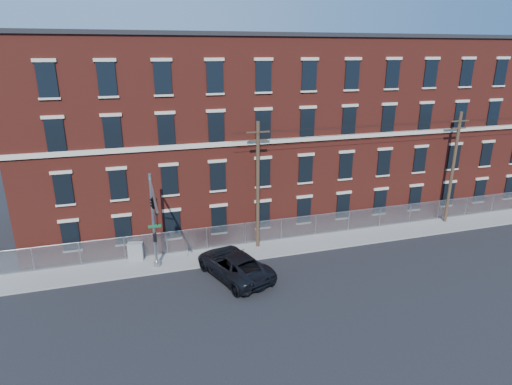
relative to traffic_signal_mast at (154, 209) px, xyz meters
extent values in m
plane|color=black|center=(6.00, -2.18, -5.39)|extent=(140.00, 140.00, 0.00)
cube|color=gray|center=(18.00, 2.82, -5.33)|extent=(65.00, 3.00, 0.12)
cube|color=maroon|center=(18.00, 11.82, 2.61)|extent=(55.00, 14.00, 16.00)
cube|color=black|center=(18.00, 11.82, 10.76)|extent=(55.30, 14.30, 0.30)
cube|color=beige|center=(18.00, 4.74, 2.91)|extent=(55.00, 0.18, 0.35)
cube|color=black|center=(-5.83, 4.76, -3.19)|extent=(1.20, 0.10, 2.20)
cube|color=black|center=(-5.83, 4.76, 0.41)|extent=(1.20, 0.10, 2.20)
cube|color=black|center=(-5.83, 4.76, 4.21)|extent=(1.20, 0.10, 2.20)
cube|color=black|center=(-5.83, 4.76, 7.81)|extent=(1.20, 0.10, 2.20)
cube|color=black|center=(-2.17, 4.76, -3.19)|extent=(1.20, 0.10, 2.20)
cube|color=black|center=(-2.17, 4.76, 0.41)|extent=(1.20, 0.10, 2.20)
cube|color=black|center=(-2.17, 4.76, 4.21)|extent=(1.20, 0.10, 2.20)
cube|color=black|center=(-2.17, 4.76, 7.81)|extent=(1.20, 0.10, 2.20)
cube|color=black|center=(1.50, 4.76, -3.19)|extent=(1.20, 0.10, 2.20)
cube|color=black|center=(1.50, 4.76, 0.41)|extent=(1.20, 0.10, 2.20)
cube|color=black|center=(1.50, 4.76, 4.21)|extent=(1.20, 0.10, 2.20)
cube|color=black|center=(1.50, 4.76, 7.81)|extent=(1.20, 0.10, 2.20)
cube|color=black|center=(5.17, 4.76, -3.19)|extent=(1.20, 0.10, 2.20)
cube|color=black|center=(5.17, 4.76, 0.41)|extent=(1.20, 0.10, 2.20)
cube|color=black|center=(5.17, 4.76, 4.21)|extent=(1.20, 0.10, 2.20)
cube|color=black|center=(5.17, 4.76, 7.81)|extent=(1.20, 0.10, 2.20)
cube|color=black|center=(8.83, 4.76, -3.19)|extent=(1.20, 0.10, 2.20)
cube|color=black|center=(8.83, 4.76, 0.41)|extent=(1.20, 0.10, 2.20)
cube|color=black|center=(8.83, 4.76, 4.21)|extent=(1.20, 0.10, 2.20)
cube|color=black|center=(8.83, 4.76, 7.81)|extent=(1.20, 0.10, 2.20)
cube|color=black|center=(12.50, 4.76, -3.19)|extent=(1.20, 0.10, 2.20)
cube|color=black|center=(12.50, 4.76, 0.41)|extent=(1.20, 0.10, 2.20)
cube|color=black|center=(12.50, 4.76, 4.21)|extent=(1.20, 0.10, 2.20)
cube|color=black|center=(12.50, 4.76, 7.81)|extent=(1.20, 0.10, 2.20)
cube|color=black|center=(16.17, 4.76, -3.19)|extent=(1.20, 0.10, 2.20)
cube|color=black|center=(16.17, 4.76, 0.41)|extent=(1.20, 0.10, 2.20)
cube|color=black|center=(16.17, 4.76, 4.21)|extent=(1.20, 0.10, 2.20)
cube|color=black|center=(16.17, 4.76, 7.81)|extent=(1.20, 0.10, 2.20)
cube|color=black|center=(19.83, 4.76, -3.19)|extent=(1.20, 0.10, 2.20)
cube|color=black|center=(19.83, 4.76, 0.41)|extent=(1.20, 0.10, 2.20)
cube|color=black|center=(19.83, 4.76, 4.21)|extent=(1.20, 0.10, 2.20)
cube|color=black|center=(19.83, 4.76, 7.81)|extent=(1.20, 0.10, 2.20)
cube|color=black|center=(23.50, 4.76, -3.19)|extent=(1.20, 0.10, 2.20)
cube|color=black|center=(23.50, 4.76, 0.41)|extent=(1.20, 0.10, 2.20)
cube|color=black|center=(23.50, 4.76, 4.21)|extent=(1.20, 0.10, 2.20)
cube|color=black|center=(23.50, 4.76, 7.81)|extent=(1.20, 0.10, 2.20)
cube|color=black|center=(27.17, 4.76, -3.19)|extent=(1.20, 0.10, 2.20)
cube|color=black|center=(27.17, 4.76, 0.41)|extent=(1.20, 0.10, 2.20)
cube|color=black|center=(27.17, 4.76, 4.21)|extent=(1.20, 0.10, 2.20)
cube|color=black|center=(27.17, 4.76, 7.81)|extent=(1.20, 0.10, 2.20)
cube|color=black|center=(30.83, 4.76, -3.19)|extent=(1.20, 0.10, 2.20)
cube|color=black|center=(30.83, 4.76, 0.41)|extent=(1.20, 0.10, 2.20)
cube|color=black|center=(30.83, 4.76, 4.21)|extent=(1.20, 0.10, 2.20)
cube|color=black|center=(30.83, 4.76, 7.81)|extent=(1.20, 0.10, 2.20)
cube|color=black|center=(34.50, 4.76, -3.19)|extent=(1.20, 0.10, 2.20)
cube|color=#A5A8AD|center=(18.00, 4.12, -4.37)|extent=(59.00, 0.02, 1.80)
cylinder|color=#9EA0A5|center=(18.00, 4.12, -3.47)|extent=(59.00, 0.04, 0.04)
cylinder|color=#9EA0A5|center=(-8.39, 4.12, -4.37)|extent=(0.06, 0.06, 1.85)
cylinder|color=#9EA0A5|center=(-5.29, 4.12, -4.37)|extent=(0.06, 0.06, 1.85)
cylinder|color=#9EA0A5|center=(-2.18, 4.12, -4.37)|extent=(0.06, 0.06, 1.85)
cylinder|color=#9EA0A5|center=(0.92, 4.12, -4.37)|extent=(0.06, 0.06, 1.85)
cylinder|color=#9EA0A5|center=(4.03, 4.12, -4.37)|extent=(0.06, 0.06, 1.85)
cylinder|color=#9EA0A5|center=(7.13, 4.12, -4.37)|extent=(0.06, 0.06, 1.85)
cylinder|color=#9EA0A5|center=(10.24, 4.12, -4.37)|extent=(0.06, 0.06, 1.85)
cylinder|color=#9EA0A5|center=(13.34, 4.12, -4.37)|extent=(0.06, 0.06, 1.85)
cylinder|color=#9EA0A5|center=(16.45, 4.12, -4.37)|extent=(0.06, 0.06, 1.85)
cylinder|color=#9EA0A5|center=(19.55, 4.12, -4.37)|extent=(0.06, 0.06, 1.85)
cylinder|color=#9EA0A5|center=(22.66, 4.12, -4.37)|extent=(0.06, 0.06, 1.85)
cylinder|color=#9EA0A5|center=(25.76, 4.12, -4.37)|extent=(0.06, 0.06, 1.85)
cylinder|color=#9EA0A5|center=(28.87, 4.12, -4.37)|extent=(0.06, 0.06, 1.85)
cylinder|color=#9EA0A5|center=(31.97, 4.12, -4.37)|extent=(0.06, 0.06, 1.85)
cylinder|color=#9EA0A5|center=(0.00, 2.32, -1.77)|extent=(0.22, 0.22, 7.00)
cylinder|color=#9EA0A5|center=(0.00, 2.32, -5.07)|extent=(0.50, 0.50, 0.40)
cylinder|color=#9EA0A5|center=(0.00, -0.93, 1.33)|extent=(0.14, 6.50, 0.14)
cylinder|color=#9EA0A5|center=(0.00, 1.12, 0.33)|extent=(0.08, 2.18, 1.56)
cube|color=#0C592D|center=(0.05, 2.17, -2.07)|extent=(0.90, 0.03, 0.22)
cube|color=black|center=(0.00, 2.07, -2.87)|extent=(0.25, 0.25, 0.60)
imported|color=black|center=(0.00, -3.48, 0.78)|extent=(0.16, 0.20, 1.00)
imported|color=black|center=(0.00, -0.68, 0.78)|extent=(0.53, 2.48, 1.00)
cylinder|color=#453422|center=(8.00, 3.42, -0.27)|extent=(0.28, 0.28, 10.00)
cube|color=#453422|center=(8.00, 3.42, 3.93)|extent=(1.80, 0.12, 0.12)
cube|color=#453422|center=(8.00, 3.42, 3.33)|extent=(1.40, 0.12, 0.12)
cylinder|color=#453422|center=(26.00, 3.42, -0.27)|extent=(0.28, 0.28, 10.00)
cube|color=#453422|center=(26.00, 3.42, 3.93)|extent=(1.80, 0.12, 0.12)
cube|color=#453422|center=(26.00, 3.42, 3.33)|extent=(1.40, 0.12, 0.12)
cylinder|color=black|center=(26.00, 3.12, 3.93)|extent=(40.00, 0.02, 0.02)
cylinder|color=black|center=(26.00, 3.72, 3.93)|extent=(40.00, 0.02, 0.02)
cylinder|color=black|center=(26.00, 3.42, 3.33)|extent=(40.00, 0.02, 0.02)
imported|color=black|center=(5.07, -0.48, -4.48)|extent=(5.00, 7.14, 1.81)
cube|color=gray|center=(-1.41, 3.82, -4.58)|extent=(1.18, 0.74, 1.37)
camera|label=1|loc=(-1.03, -26.02, 9.55)|focal=29.64mm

